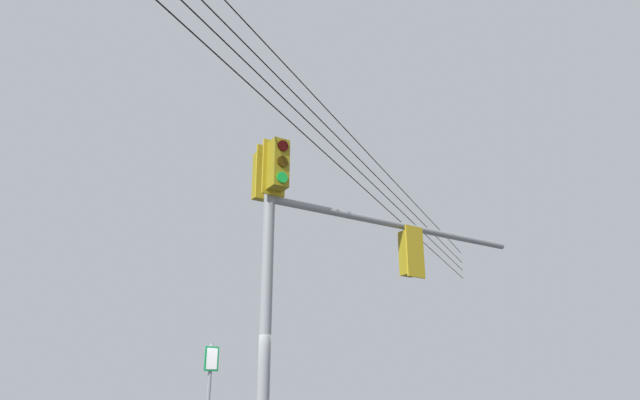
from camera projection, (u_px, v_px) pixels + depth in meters
signal_mast_assembly at (319, 241)px, 10.55m from camera, size 4.14×5.07×5.93m
overhead_wire_span at (306, 112)px, 12.32m from camera, size 2.53×31.13×1.42m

